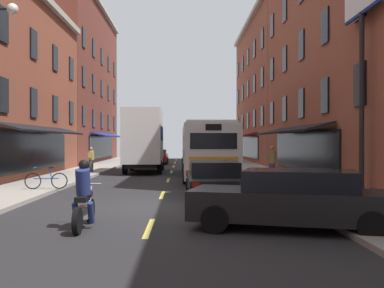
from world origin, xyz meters
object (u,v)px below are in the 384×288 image
(pedestrian_near, at_px, (91,159))
(bicycle_mid, at_px, (46,180))
(billboard_sign, at_px, (362,19))
(transit_bus, at_px, (205,150))
(motorcycle_rider, at_px, (84,199))
(box_truck, at_px, (144,141))
(sedan_near, at_px, (213,181))
(sedan_far, at_px, (157,156))
(pedestrian_mid, at_px, (272,162))
(sedan_mid, at_px, (294,199))

(pedestrian_near, bearing_deg, bicycle_mid, -88.76)
(billboard_sign, distance_m, transit_bus, 12.23)
(motorcycle_rider, bearing_deg, pedestrian_near, 101.38)
(box_truck, xyz_separation_m, sedan_near, (3.68, -14.11, -1.38))
(sedan_near, height_order, pedestrian_near, pedestrian_near)
(billboard_sign, xyz_separation_m, box_truck, (-8.86, 14.32, -4.27))
(box_truck, bearing_deg, bicycle_mid, -104.65)
(box_truck, bearing_deg, billboard_sign, -58.25)
(box_truck, distance_m, bicycle_mid, 11.93)
(box_truck, bearing_deg, transit_bus, -47.17)
(box_truck, height_order, bicycle_mid, box_truck)
(box_truck, xyz_separation_m, motorcycle_rider, (0.26, -18.98, -1.39))
(transit_bus, height_order, sedan_far, transit_bus)
(pedestrian_mid, bearing_deg, box_truck, 165.91)
(box_truck, distance_m, sedan_near, 14.65)
(pedestrian_near, distance_m, pedestrian_mid, 11.81)
(transit_bus, distance_m, sedan_far, 16.01)
(billboard_sign, distance_m, sedan_mid, 8.30)
(sedan_near, xyz_separation_m, pedestrian_near, (-6.91, 12.45, 0.27))
(box_truck, distance_m, pedestrian_near, 3.79)
(sedan_near, distance_m, pedestrian_mid, 7.63)
(transit_bus, relative_size, motorcycle_rider, 6.06)
(sedan_near, height_order, bicycle_mid, sedan_near)
(billboard_sign, xyz_separation_m, sedan_far, (-8.68, 25.66, -5.66))
(sedan_near, xyz_separation_m, sedan_mid, (1.55, -5.10, 0.01))
(billboard_sign, xyz_separation_m, transit_bus, (-4.97, 10.12, -4.75))
(sedan_far, relative_size, pedestrian_near, 2.89)
(transit_bus, relative_size, bicycle_mid, 7.35)
(box_truck, relative_size, pedestrian_mid, 3.98)
(sedan_far, height_order, pedestrian_near, pedestrian_near)
(billboard_sign, distance_m, pedestrian_mid, 8.97)
(billboard_sign, height_order, pedestrian_near, billboard_sign)
(billboard_sign, xyz_separation_m, pedestrian_mid, (-1.71, 7.01, -5.33))
(billboard_sign, relative_size, motorcycle_rider, 3.91)
(sedan_near, distance_m, bicycle_mid, 7.19)
(box_truck, height_order, pedestrian_mid, box_truck)
(sedan_near, distance_m, pedestrian_near, 14.24)
(billboard_sign, bearing_deg, sedan_mid, -126.51)
(sedan_far, xyz_separation_m, pedestrian_mid, (6.97, -18.65, 0.33))
(sedan_near, bearing_deg, sedan_far, 97.85)
(transit_bus, height_order, sedan_mid, transit_bus)
(transit_bus, bearing_deg, sedan_mid, -84.89)
(sedan_near, xyz_separation_m, sedan_far, (-3.51, 25.45, -0.01))
(pedestrian_near, bearing_deg, sedan_far, 75.19)
(transit_bus, xyz_separation_m, motorcycle_rider, (-3.63, -14.78, -0.91))
(box_truck, bearing_deg, sedan_far, 89.10)
(transit_bus, distance_m, pedestrian_near, 7.59)
(transit_bus, relative_size, sedan_far, 2.70)
(billboard_sign, bearing_deg, bicycle_mid, 166.35)
(billboard_sign, distance_m, sedan_far, 27.68)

